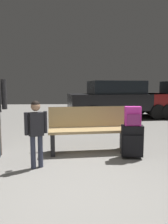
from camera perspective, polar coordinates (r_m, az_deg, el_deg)
ground_plane at (r=6.56m, az=-3.10°, el=-4.97°), size 18.00×18.00×0.10m
bench at (r=4.27m, az=1.33°, el=-4.70°), size 1.64×0.65×0.89m
suitcase at (r=3.97m, az=12.74°, el=-7.56°), size 0.40×0.27×0.60m
backpack_bright at (r=3.89m, az=12.92°, el=-1.12°), size 0.30×0.22×0.34m
child at (r=3.44m, az=-12.74°, el=-3.93°), size 0.34×0.21×1.08m
parked_car_near at (r=8.91m, az=9.08°, el=3.66°), size 4.28×2.20×1.51m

